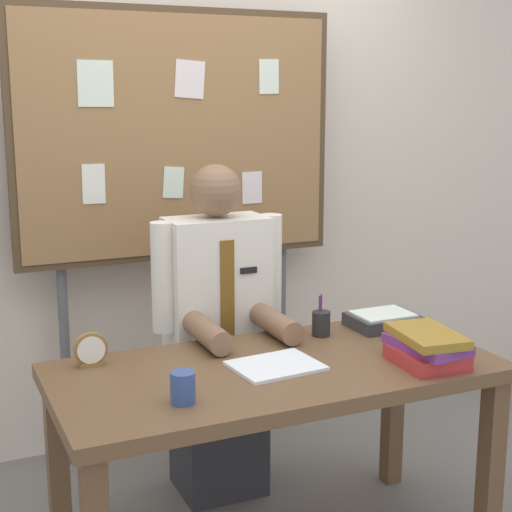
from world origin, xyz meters
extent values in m
cube|color=beige|center=(0.00, 1.21, 1.35)|extent=(6.40, 0.08, 2.70)
cube|color=brown|center=(0.00, 0.00, 0.71)|extent=(1.52, 0.73, 0.05)
cube|color=brown|center=(0.70, -0.30, 0.34)|extent=(0.07, 0.07, 0.68)
cube|color=brown|center=(-0.70, 0.30, 0.34)|extent=(0.07, 0.07, 0.68)
cube|color=brown|center=(0.70, 0.30, 0.34)|extent=(0.07, 0.07, 0.68)
cube|color=#2D2D33|center=(0.00, 0.55, 0.22)|extent=(0.34, 0.30, 0.44)
cube|color=silver|center=(0.00, 0.55, 0.80)|extent=(0.40, 0.22, 0.72)
sphere|color=brown|center=(0.00, 0.55, 1.27)|extent=(0.21, 0.21, 0.21)
cylinder|color=silver|center=(-0.23, 0.53, 0.95)|extent=(0.09, 0.09, 0.43)
cylinder|color=silver|center=(0.23, 0.53, 0.95)|extent=(0.09, 0.09, 0.43)
cylinder|color=brown|center=(-0.14, 0.29, 0.78)|extent=(0.09, 0.30, 0.09)
cylinder|color=brown|center=(0.14, 0.29, 0.78)|extent=(0.09, 0.30, 0.09)
cube|color=brown|center=(0.00, 0.44, 0.86)|extent=(0.06, 0.01, 0.47)
cube|color=black|center=(0.09, 0.44, 0.96)|extent=(0.07, 0.01, 0.02)
cube|color=#4C3823|center=(0.00, 1.01, 1.46)|extent=(1.45, 0.05, 1.09)
cube|color=olive|center=(0.00, 1.00, 1.46)|extent=(1.39, 0.04, 1.03)
cylinder|color=#59595E|center=(-0.53, 1.04, 0.47)|extent=(0.04, 0.04, 0.94)
cylinder|color=#59595E|center=(0.53, 1.04, 0.47)|extent=(0.04, 0.04, 0.94)
cube|color=silver|center=(-0.36, 0.97, 1.68)|extent=(0.15, 0.00, 0.19)
cube|color=silver|center=(0.43, 0.97, 1.72)|extent=(0.10, 0.00, 0.15)
cube|color=white|center=(-0.39, 0.97, 1.27)|extent=(0.10, 0.00, 0.17)
cube|color=silver|center=(0.34, 0.97, 1.22)|extent=(0.10, 0.00, 0.15)
cube|color=silver|center=(0.05, 0.97, 1.70)|extent=(0.14, 0.00, 0.17)
cube|color=silver|center=(-0.03, 0.97, 1.26)|extent=(0.10, 0.00, 0.14)
cube|color=#B22D2D|center=(0.48, -0.20, 0.76)|extent=(0.22, 0.25, 0.05)
cube|color=#72337F|center=(0.48, -0.19, 0.80)|extent=(0.20, 0.29, 0.03)
cube|color=olive|center=(0.48, -0.19, 0.83)|extent=(0.22, 0.31, 0.03)
cube|color=white|center=(-0.01, -0.02, 0.74)|extent=(0.31, 0.25, 0.01)
cylinder|color=olive|center=(-0.58, 0.26, 0.79)|extent=(0.12, 0.02, 0.12)
cylinder|color=white|center=(-0.58, 0.24, 0.79)|extent=(0.10, 0.00, 0.10)
cube|color=olive|center=(-0.58, 0.26, 0.74)|extent=(0.08, 0.04, 0.01)
cylinder|color=#334C8C|center=(-0.40, -0.18, 0.78)|extent=(0.08, 0.08, 0.10)
cylinder|color=#262626|center=(0.30, 0.23, 0.78)|extent=(0.07, 0.07, 0.09)
cylinder|color=#263399|center=(0.29, 0.22, 0.82)|extent=(0.01, 0.01, 0.15)
cylinder|color=maroon|center=(0.31, 0.24, 0.82)|extent=(0.01, 0.01, 0.15)
cube|color=#333338|center=(0.58, 0.22, 0.76)|extent=(0.26, 0.20, 0.05)
cube|color=silver|center=(0.58, 0.22, 0.79)|extent=(0.22, 0.17, 0.01)
camera|label=1|loc=(-1.09, -2.25, 1.64)|focal=54.06mm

